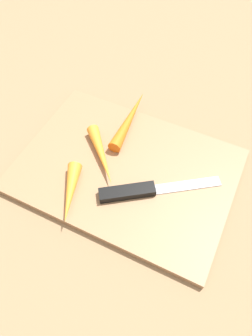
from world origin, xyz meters
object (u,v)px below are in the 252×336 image
at_px(cutting_board, 126,170).
at_px(carrot_medium, 103,152).
at_px(carrot_longest, 130,119).
at_px(knife, 135,191).
at_px(carrot_shortest, 70,193).

distance_m(cutting_board, carrot_medium, 0.05).
bearing_deg(carrot_longest, knife, -155.27).
xyz_separation_m(knife, carrot_shortest, (-0.09, -0.05, 0.01)).
bearing_deg(carrot_shortest, carrot_longest, 152.61).
relative_size(carrot_medium, carrot_shortest, 1.18).
xyz_separation_m(carrot_medium, carrot_shortest, (-0.01, -0.09, 0.00)).
distance_m(knife, carrot_shortest, 0.10).
height_order(knife, carrot_medium, carrot_medium).
height_order(knife, carrot_shortest, carrot_shortest).
xyz_separation_m(cutting_board, carrot_longest, (-0.04, 0.10, 0.02)).
bearing_deg(carrot_medium, knife, 18.93).
height_order(carrot_shortest, carrot_longest, same).
relative_size(cutting_board, carrot_shortest, 3.49).
bearing_deg(carrot_medium, carrot_shortest, -48.37).
bearing_deg(carrot_shortest, cutting_board, 125.57).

